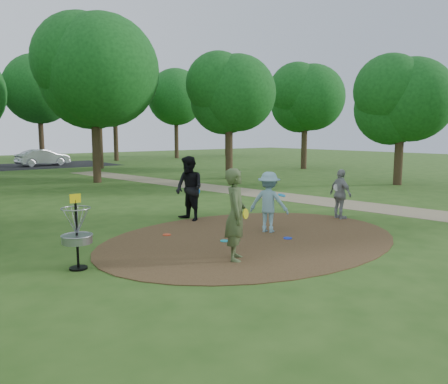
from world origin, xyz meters
TOP-DOWN VIEW (x-y plane):
  - ground at (0.00, 0.00)m, footprint 100.00×100.00m
  - dirt_clearing at (0.00, 0.00)m, footprint 8.40×8.40m
  - footpath at (6.50, 2.00)m, footprint 7.55×39.89m
  - parking_lot at (2.00, 30.00)m, footprint 14.00×8.00m
  - player_observer_with_disc at (-1.59, -1.21)m, footprint 0.84×0.86m
  - player_throwing_with_disc at (0.84, 0.27)m, footprint 1.23×1.26m
  - player_walking_with_disc at (0.04, 2.99)m, footprint 0.86×1.02m
  - player_waiting_with_disc at (3.94, 0.19)m, footprint 0.59×1.00m
  - disc_ground_cyan at (-0.80, 0.17)m, footprint 0.22×0.22m
  - disc_ground_blue at (0.66, -0.63)m, footprint 0.22×0.22m
  - disc_ground_red at (-1.59, 1.66)m, footprint 0.22×0.22m
  - car_right at (3.31, 29.46)m, footprint 4.31×1.97m
  - disc_ground_orange at (0.45, 1.39)m, footprint 0.22×0.22m
  - disc_golf_basket at (-4.50, 0.30)m, footprint 0.63×0.63m
  - tree_ring at (0.46, 8.21)m, footprint 37.07×45.35m

SIDE VIEW (x-z plane):
  - ground at x=0.00m, z-range 0.00..0.00m
  - parking_lot at x=2.00m, z-range 0.00..0.01m
  - footpath at x=6.50m, z-range 0.00..0.01m
  - dirt_clearing at x=0.00m, z-range 0.00..0.02m
  - disc_ground_cyan at x=-0.80m, z-range 0.02..0.04m
  - disc_ground_blue at x=0.66m, z-range 0.02..0.04m
  - disc_ground_red at x=-1.59m, z-range 0.02..0.04m
  - disc_ground_orange at x=0.45m, z-range 0.02..0.04m
  - car_right at x=3.31m, z-range 0.00..1.37m
  - player_waiting_with_disc at x=3.94m, z-range 0.00..1.60m
  - player_throwing_with_disc at x=0.84m, z-range 0.00..1.69m
  - disc_golf_basket at x=-4.50m, z-range 0.10..1.64m
  - player_observer_with_disc at x=-1.59m, z-range 0.00..2.00m
  - player_walking_with_disc at x=0.04m, z-range 0.00..2.03m
  - tree_ring at x=0.46m, z-range 0.69..9.57m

